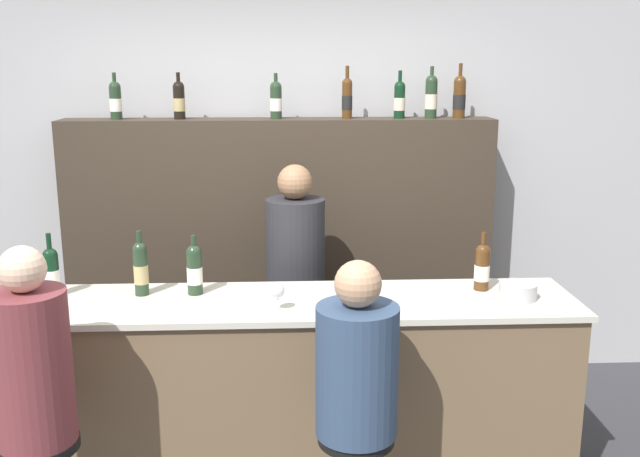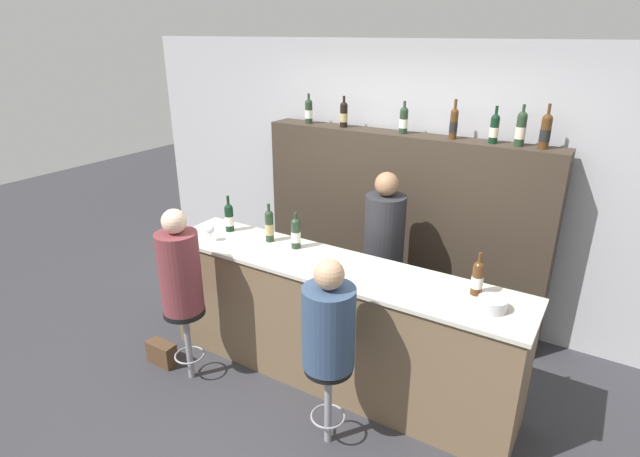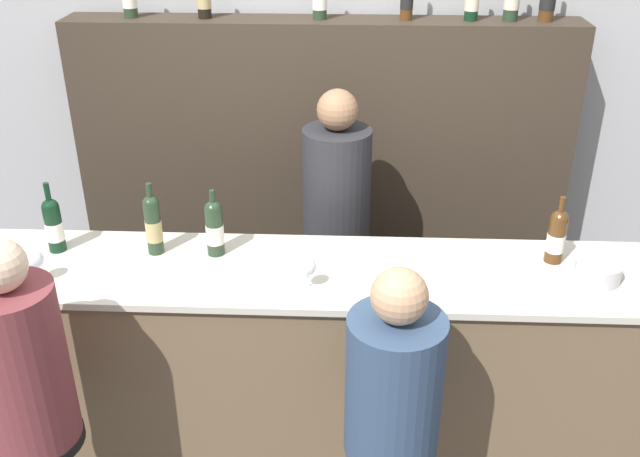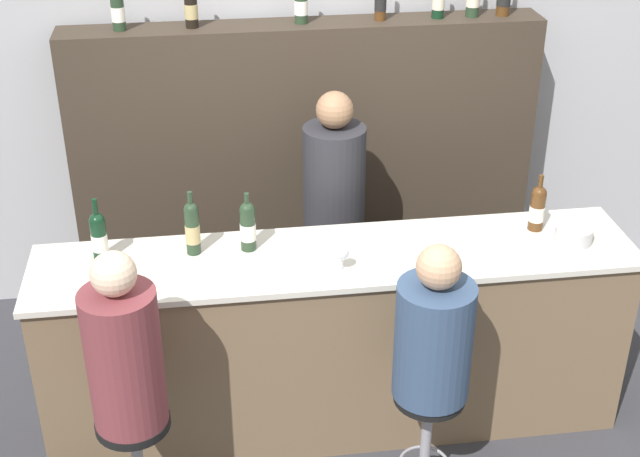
{
  "view_description": "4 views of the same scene",
  "coord_description": "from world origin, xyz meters",
  "px_view_note": "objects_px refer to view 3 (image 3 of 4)",
  "views": [
    {
      "loc": [
        0.05,
        -3.04,
        2.16
      ],
      "look_at": [
        0.21,
        0.36,
        1.36
      ],
      "focal_mm": 40.0,
      "sensor_mm": 36.0,
      "label": 1
    },
    {
      "loc": [
        1.69,
        -2.65,
        2.66
      ],
      "look_at": [
        -0.11,
        0.28,
        1.29
      ],
      "focal_mm": 28.0,
      "sensor_mm": 36.0,
      "label": 2
    },
    {
      "loc": [
        0.16,
        -2.29,
        2.56
      ],
      "look_at": [
        0.05,
        0.19,
        1.26
      ],
      "focal_mm": 40.0,
      "sensor_mm": 36.0,
      "label": 3
    },
    {
      "loc": [
        -0.59,
        -3.37,
        3.2
      ],
      "look_at": [
        -0.09,
        0.2,
        1.22
      ],
      "focal_mm": 50.0,
      "sensor_mm": 36.0,
      "label": 4
    }
  ],
  "objects_px": {
    "wine_bottle_counter_3": "(557,236)",
    "metal_bowl": "(598,272)",
    "guest_seated_right": "(394,378)",
    "wine_glass_0": "(35,261)",
    "wine_glass_1": "(309,268)",
    "wine_bottle_counter_1": "(153,224)",
    "guest_seated_left": "(21,358)",
    "bartender": "(336,248)",
    "wine_bottle_counter_0": "(54,224)",
    "wine_bottle_counter_2": "(214,227)"
  },
  "relations": [
    {
      "from": "metal_bowl",
      "to": "bartender",
      "type": "height_order",
      "value": "bartender"
    },
    {
      "from": "metal_bowl",
      "to": "bartender",
      "type": "bearing_deg",
      "value": 145.83
    },
    {
      "from": "wine_bottle_counter_3",
      "to": "wine_bottle_counter_2",
      "type": "bearing_deg",
      "value": 180.0
    },
    {
      "from": "wine_bottle_counter_1",
      "to": "wine_glass_1",
      "type": "relative_size",
      "value": 2.54
    },
    {
      "from": "wine_glass_0",
      "to": "metal_bowl",
      "type": "bearing_deg",
      "value": 2.83
    },
    {
      "from": "guest_seated_left",
      "to": "bartender",
      "type": "height_order",
      "value": "bartender"
    },
    {
      "from": "wine_bottle_counter_2",
      "to": "guest_seated_right",
      "type": "distance_m",
      "value": 1.06
    },
    {
      "from": "wine_bottle_counter_1",
      "to": "metal_bowl",
      "type": "bearing_deg",
      "value": -4.58
    },
    {
      "from": "wine_glass_0",
      "to": "guest_seated_left",
      "type": "xyz_separation_m",
      "value": [
        0.12,
        -0.47,
        -0.12
      ]
    },
    {
      "from": "wine_glass_0",
      "to": "metal_bowl",
      "type": "height_order",
      "value": "wine_glass_0"
    },
    {
      "from": "wine_glass_0",
      "to": "wine_glass_1",
      "type": "distance_m",
      "value": 1.11
    },
    {
      "from": "wine_bottle_counter_2",
      "to": "wine_glass_0",
      "type": "xyz_separation_m",
      "value": [
        -0.69,
        -0.26,
        -0.03
      ]
    },
    {
      "from": "wine_glass_1",
      "to": "metal_bowl",
      "type": "height_order",
      "value": "wine_glass_1"
    },
    {
      "from": "wine_glass_1",
      "to": "guest_seated_right",
      "type": "height_order",
      "value": "guest_seated_right"
    },
    {
      "from": "bartender",
      "to": "wine_bottle_counter_2",
      "type": "bearing_deg",
      "value": -131.04
    },
    {
      "from": "wine_bottle_counter_2",
      "to": "guest_seated_left",
      "type": "xyz_separation_m",
      "value": [
        -0.57,
        -0.73,
        -0.15
      ]
    },
    {
      "from": "wine_bottle_counter_3",
      "to": "guest_seated_right",
      "type": "xyz_separation_m",
      "value": [
        -0.71,
        -0.73,
        -0.19
      ]
    },
    {
      "from": "wine_bottle_counter_1",
      "to": "wine_bottle_counter_2",
      "type": "distance_m",
      "value": 0.27
    },
    {
      "from": "wine_bottle_counter_0",
      "to": "guest_seated_left",
      "type": "distance_m",
      "value": 0.76
    },
    {
      "from": "wine_bottle_counter_3",
      "to": "wine_glass_0",
      "type": "relative_size",
      "value": 2.2
    },
    {
      "from": "metal_bowl",
      "to": "guest_seated_right",
      "type": "relative_size",
      "value": 0.24
    },
    {
      "from": "wine_bottle_counter_1",
      "to": "wine_glass_0",
      "type": "bearing_deg",
      "value": -148.11
    },
    {
      "from": "wine_bottle_counter_1",
      "to": "wine_bottle_counter_3",
      "type": "xyz_separation_m",
      "value": [
        1.72,
        -0.0,
        -0.02
      ]
    },
    {
      "from": "wine_bottle_counter_0",
      "to": "metal_bowl",
      "type": "bearing_deg",
      "value": -3.71
    },
    {
      "from": "wine_bottle_counter_3",
      "to": "metal_bowl",
      "type": "distance_m",
      "value": 0.22
    },
    {
      "from": "wine_glass_0",
      "to": "wine_glass_1",
      "type": "relative_size",
      "value": 1.06
    },
    {
      "from": "wine_bottle_counter_3",
      "to": "guest_seated_left",
      "type": "height_order",
      "value": "guest_seated_left"
    },
    {
      "from": "wine_bottle_counter_2",
      "to": "wine_bottle_counter_0",
      "type": "bearing_deg",
      "value": -180.0
    },
    {
      "from": "wine_glass_0",
      "to": "wine_bottle_counter_0",
      "type": "bearing_deg",
      "value": 93.92
    },
    {
      "from": "wine_bottle_counter_2",
      "to": "wine_bottle_counter_3",
      "type": "bearing_deg",
      "value": -0.0
    },
    {
      "from": "metal_bowl",
      "to": "guest_seated_left",
      "type": "distance_m",
      "value": 2.24
    },
    {
      "from": "wine_bottle_counter_0",
      "to": "bartender",
      "type": "bearing_deg",
      "value": 25.81
    },
    {
      "from": "metal_bowl",
      "to": "guest_seated_left",
      "type": "relative_size",
      "value": 0.22
    },
    {
      "from": "metal_bowl",
      "to": "guest_seated_left",
      "type": "height_order",
      "value": "guest_seated_left"
    },
    {
      "from": "wine_bottle_counter_2",
      "to": "wine_glass_1",
      "type": "xyz_separation_m",
      "value": [
        0.42,
        -0.26,
        -0.04
      ]
    },
    {
      "from": "guest_seated_left",
      "to": "wine_glass_0",
      "type": "bearing_deg",
      "value": 104.23
    },
    {
      "from": "metal_bowl",
      "to": "wine_bottle_counter_1",
      "type": "bearing_deg",
      "value": 175.42
    },
    {
      "from": "metal_bowl",
      "to": "bartender",
      "type": "relative_size",
      "value": 0.12
    },
    {
      "from": "wine_glass_1",
      "to": "guest_seated_left",
      "type": "distance_m",
      "value": 1.1
    },
    {
      "from": "wine_bottle_counter_3",
      "to": "wine_glass_1",
      "type": "xyz_separation_m",
      "value": [
        -1.03,
        -0.26,
        -0.03
      ]
    },
    {
      "from": "bartender",
      "to": "wine_bottle_counter_3",
      "type": "bearing_deg",
      "value": -31.93
    },
    {
      "from": "wine_bottle_counter_3",
      "to": "metal_bowl",
      "type": "bearing_deg",
      "value": -46.35
    },
    {
      "from": "wine_glass_1",
      "to": "guest_seated_left",
      "type": "height_order",
      "value": "guest_seated_left"
    },
    {
      "from": "wine_bottle_counter_0",
      "to": "wine_glass_1",
      "type": "relative_size",
      "value": 2.49
    },
    {
      "from": "bartender",
      "to": "wine_glass_0",
      "type": "bearing_deg",
      "value": -144.65
    },
    {
      "from": "wine_bottle_counter_2",
      "to": "wine_glass_1",
      "type": "height_order",
      "value": "wine_bottle_counter_2"
    },
    {
      "from": "wine_bottle_counter_3",
      "to": "guest_seated_left",
      "type": "distance_m",
      "value": 2.15
    },
    {
      "from": "wine_bottle_counter_1",
      "to": "wine_bottle_counter_2",
      "type": "xyz_separation_m",
      "value": [
        0.27,
        0.0,
        -0.01
      ]
    },
    {
      "from": "guest_seated_left",
      "to": "bartender",
      "type": "xyz_separation_m",
      "value": [
        1.08,
        1.32,
        -0.27
      ]
    },
    {
      "from": "wine_bottle_counter_3",
      "to": "guest_seated_left",
      "type": "bearing_deg",
      "value": -160.1
    }
  ]
}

